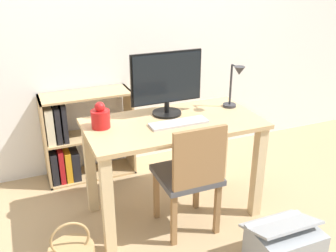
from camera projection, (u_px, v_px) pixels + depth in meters
The scene contains 10 objects.
ground_plane at pixel (173, 211), 3.00m from camera, with size 10.00×10.00×0.00m, color tan.
wall_back at pixel (129, 19), 3.29m from camera, with size 8.00×0.05×2.60m.
desk at pixel (173, 142), 2.77m from camera, with size 1.22×0.63×0.74m.
monitor at pixel (167, 81), 2.74m from camera, with size 0.52×0.21×0.45m.
keyboard at pixel (179, 123), 2.66m from camera, with size 0.40×0.12×0.02m.
vase at pixel (100, 117), 2.58m from camera, with size 0.13×0.13×0.18m.
desk_lamp at pixel (235, 83), 2.84m from camera, with size 0.10×0.19×0.33m.
chair at pixel (191, 174), 2.62m from camera, with size 0.40×0.40×0.83m.
bookshelf at pixel (73, 142), 3.32m from camera, with size 0.75×0.28×0.76m.
storage_box at pixel (284, 247), 2.42m from camera, with size 0.42×0.36×0.33m.
Camera 1 is at (-0.98, -2.29, 1.79)m, focal length 42.00 mm.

